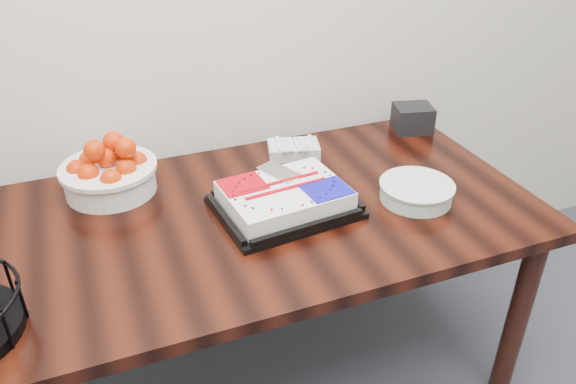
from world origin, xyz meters
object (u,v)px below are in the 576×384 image
object	(u,v)px
tangerine_bowl	(108,168)
napkin_box	(413,118)
plate_stack	(416,191)
table	(244,237)
cake_tray	(284,199)

from	to	relation	value
tangerine_bowl	napkin_box	distance (m)	1.15
plate_stack	table	bearing A→B (deg)	167.12
cake_tray	plate_stack	distance (m)	0.42
tangerine_bowl	plate_stack	xyz separation A→B (m)	(0.88, -0.40, -0.05)
cake_tray	napkin_box	xyz separation A→B (m)	(0.68, 0.36, 0.01)
table	cake_tray	distance (m)	0.18
table	napkin_box	world-z (taller)	napkin_box
cake_tray	tangerine_bowl	bearing A→B (deg)	147.18
napkin_box	table	bearing A→B (deg)	-157.51
table	tangerine_bowl	distance (m)	0.48
napkin_box	tangerine_bowl	bearing A→B (deg)	-177.55
plate_stack	napkin_box	xyz separation A→B (m)	(0.27, 0.45, 0.02)
cake_tray	tangerine_bowl	world-z (taller)	tangerine_bowl
table	napkin_box	bearing A→B (deg)	22.49
cake_tray	plate_stack	size ratio (longest dim) A/B	1.86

